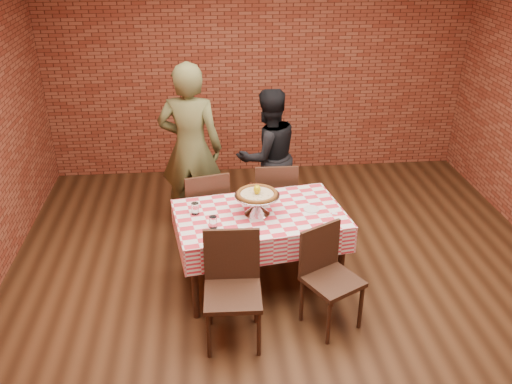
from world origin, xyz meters
TOP-DOWN VIEW (x-y plane):
  - ground at (0.00, 0.00)m, footprint 6.00×6.00m
  - back_wall at (0.00, 3.00)m, footprint 5.50×0.00m
  - table at (-0.26, 0.33)m, footprint 1.62×1.12m
  - tablecloth at (-0.26, 0.33)m, footprint 1.66×1.16m
  - pizza_stand at (-0.29, 0.33)m, footprint 0.49×0.49m
  - pizza at (-0.29, 0.33)m, footprint 0.44×0.44m
  - lemon at (-0.29, 0.33)m, footprint 0.08×0.08m
  - water_glass_left at (-0.69, 0.11)m, footprint 0.08×0.08m
  - water_glass_right at (-0.84, 0.37)m, footprint 0.08×0.08m
  - side_plate at (0.22, 0.34)m, footprint 0.17×0.17m
  - sweetener_packet_a at (0.36, 0.23)m, footprint 0.06×0.05m
  - sweetener_packet_b at (0.41, 0.25)m, footprint 0.06×0.04m
  - condiment_caddy at (-0.28, 0.63)m, footprint 0.12×0.11m
  - chair_near_left at (-0.56, -0.46)m, footprint 0.48×0.48m
  - chair_near_right at (0.28, -0.35)m, footprint 0.56×0.56m
  - chair_far_left at (-0.77, 1.00)m, footprint 0.54×0.54m
  - chair_far_right at (-0.02, 1.17)m, footprint 0.45×0.45m
  - diner_olive at (-0.89, 1.49)m, footprint 0.76×0.56m
  - diner_black at (-0.04, 1.61)m, footprint 0.91×0.81m

SIDE VIEW (x-z plane):
  - ground at x=0.00m, z-range 0.00..0.00m
  - table at x=-0.26m, z-range 0.00..0.75m
  - chair_near_right at x=0.28m, z-range 0.00..0.89m
  - chair_far_right at x=-0.02m, z-range 0.00..0.92m
  - chair_far_left at x=-0.77m, z-range 0.00..0.93m
  - chair_near_left at x=-0.56m, z-range 0.00..0.94m
  - tablecloth at x=-0.26m, z-range 0.50..0.76m
  - sweetener_packet_a at x=0.36m, z-range 0.76..0.76m
  - sweetener_packet_b at x=0.41m, z-range 0.76..0.76m
  - side_plate at x=0.22m, z-range 0.76..0.77m
  - diner_black at x=-0.04m, z-range 0.00..1.55m
  - water_glass_left at x=-0.69m, z-range 0.76..0.87m
  - water_glass_right at x=-0.84m, z-range 0.76..0.87m
  - condiment_caddy at x=-0.28m, z-range 0.76..0.90m
  - pizza_stand at x=-0.29m, z-range 0.76..0.94m
  - diner_olive at x=-0.89m, z-range 0.00..1.88m
  - pizza at x=-0.29m, z-range 0.93..0.96m
  - lemon at x=-0.29m, z-range 0.95..1.04m
  - back_wall at x=0.00m, z-range -1.30..4.20m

